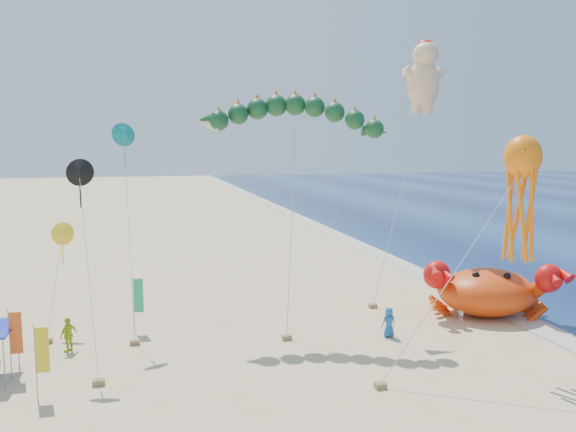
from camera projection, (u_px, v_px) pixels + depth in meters
The scene contains 9 objects.
ground at pixel (333, 339), 30.08m from camera, with size 320.00×320.00×0.00m, color #D1B784.
foam_strip at pixel (526, 321), 33.11m from camera, with size 320.00×320.00×0.00m, color silver.
crab_inflatable at pixel (488, 290), 34.19m from camera, with size 8.03×6.81×3.52m.
dragon_kite at pixel (293, 121), 31.51m from camera, with size 10.62×5.00×12.86m.
cherub_kite at pixel (424, 75), 39.22m from camera, with size 6.71×5.30×17.61m.
octopus_kite at pixel (521, 189), 25.02m from camera, with size 7.86×1.52×10.82m.
feather_flags at pixel (40, 323), 26.50m from camera, with size 9.37×7.59×3.20m.
beachgoers at pixel (137, 353), 25.87m from camera, with size 26.45×7.53×1.80m.
small_kites at pixel (35, 217), 27.32m from camera, with size 10.31×11.60×11.60m.
Camera 1 is at (-9.74, -27.42, 10.40)m, focal length 35.00 mm.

